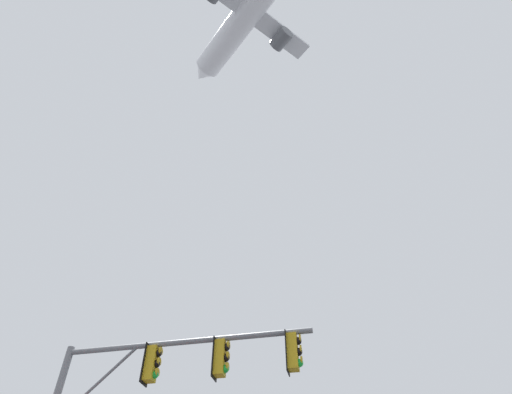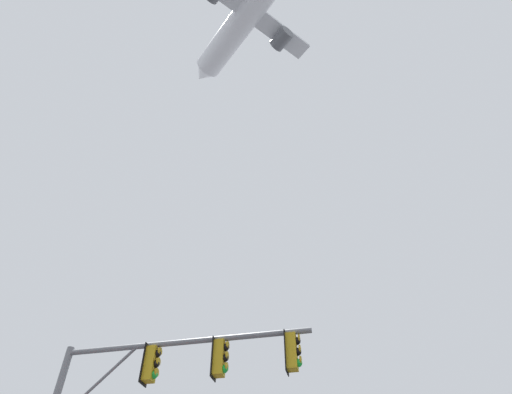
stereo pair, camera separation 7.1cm
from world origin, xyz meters
name	(u,v)px [view 2 (the right image)]	position (x,y,z in m)	size (l,w,h in m)	color
signal_pole_near	(154,390)	(-3.52, 8.00, 4.77)	(6.89, 1.36, 6.11)	slate
airplane	(248,14)	(-2.43, 19.19, 51.39)	(16.27, 18.84, 6.05)	white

